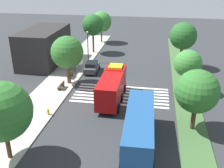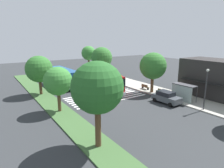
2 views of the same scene
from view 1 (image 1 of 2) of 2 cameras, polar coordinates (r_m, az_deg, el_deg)
The scene contains 20 objects.
ground_plane at distance 37.84m, azimuth 2.38°, elevation -0.80°, with size 120.00×120.00×0.00m, color #2D3033.
sidewalk at distance 39.97m, azimuth -11.21°, elevation 0.22°, with size 60.00×4.98×0.14m, color #ADA89E.
median_strip at distance 37.84m, azimuth 15.23°, elevation -1.55°, with size 60.00×3.00×0.14m, color #3D6033.
crosswalk at distance 35.70m, azimuth 1.90°, elevation -2.34°, with size 5.85×12.56×0.01m.
fire_truck at distance 33.64m, azimuth 0.07°, elevation -0.25°, with size 8.92×2.90×3.72m.
parked_car_west at distance 43.33m, azimuth -4.32°, elevation 3.67°, with size 4.30×2.24×1.76m.
transit_bus at distance 25.20m, azimuth 5.84°, elevation -9.04°, with size 10.18×3.06×3.49m.
bus_stop_shelter at distance 44.46m, azimuth -7.39°, elevation 5.40°, with size 3.50×1.40×2.46m.
bench_near_shelter at distance 41.32m, azimuth -8.86°, elevation 1.97°, with size 1.60×0.50×0.90m.
bench_west_of_shelter at distance 37.74m, azimuth -10.75°, elevation -0.31°, with size 1.60×0.50×0.90m.
street_lamp at distance 47.45m, azimuth -5.19°, elevation 8.56°, with size 0.36×0.36×5.43m.
storefront_building at distance 48.29m, azimuth -14.23°, elevation 7.74°, with size 11.84×6.72×6.04m.
sidewalk_tree_west at distance 23.83m, azimuth -22.45°, elevation -5.43°, with size 5.07×5.07×7.17m.
sidewalk_tree_center at distance 38.07m, azimuth -9.54°, elevation 6.65°, with size 4.57×4.57×6.91m.
sidewalk_tree_east at distance 52.53m, azimuth -4.12°, elevation 12.43°, with size 4.09×4.09×7.44m.
sidewalk_tree_far_east at distance 60.42m, azimuth -2.30°, elevation 13.13°, with size 4.50×4.50×6.79m.
median_tree_far_west at distance 27.66m, azimuth 17.69°, elevation -1.53°, with size 4.40×4.40×6.47m.
median_tree_west at distance 36.36m, azimuth 15.90°, elevation 4.18°, with size 3.63×3.63×5.79m.
median_tree_center at distance 45.63m, azimuth 14.93°, elevation 9.84°, with size 4.41×4.41×7.48m.
fire_hydrant at distance 31.54m, azimuth -13.46°, elevation -5.77°, with size 0.28×0.28×0.70m, color gold.
Camera 1 is at (-34.23, -4.12, 15.60)m, focal length 42.87 mm.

